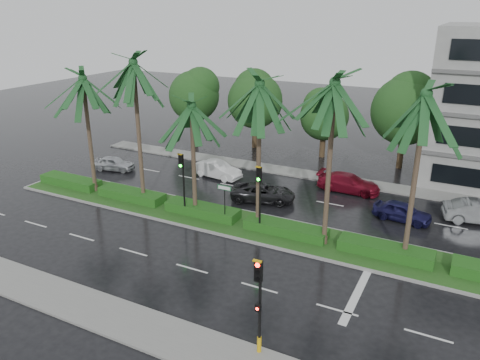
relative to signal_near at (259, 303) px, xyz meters
The scene contains 18 objects.
ground 11.42m from the signal_near, 122.58° to the left, with size 120.00×120.00×0.00m, color black.
near_sidewalk 6.53m from the signal_near, behind, with size 40.00×2.40×0.12m, color slate.
far_sidewalk 22.35m from the signal_near, 105.67° to the left, with size 40.00×2.00×0.12m, color slate.
median 12.24m from the signal_near, 120.00° to the left, with size 36.00×4.00×0.15m.
hedge 12.17m from the signal_near, 120.00° to the left, with size 35.20×1.40×0.60m.
lane_markings 9.76m from the signal_near, 108.30° to the left, with size 34.00×13.06×0.01m.
palm_row 13.95m from the signal_near, 124.85° to the left, with size 26.30×4.20×10.53m.
signal_near is the anchor object (origin of this frame).
signal_median_left 13.93m from the signal_near, 135.91° to the left, with size 0.34×0.42×4.36m.
signal_median_right 10.69m from the signal_near, 114.91° to the left, with size 0.34×0.42×4.36m.
street_sign 12.11m from the signal_near, 125.34° to the left, with size 0.95×0.09×2.60m.
bg_trees 27.70m from the signal_near, 102.09° to the left, with size 33.16×5.77×8.34m.
car_silver 25.67m from the signal_near, 144.11° to the left, with size 3.58×1.44×1.22m, color #B6B9BF.
car_white 21.23m from the signal_near, 124.28° to the left, with size 4.14×1.44×1.36m, color white.
car_darkgrey 16.16m from the signal_near, 113.88° to the left, with size 4.63×2.14×1.29m, color black.
car_red 19.50m from the signal_near, 94.43° to the left, with size 4.71×1.92×1.37m, color maroon.
car_blue 16.25m from the signal_near, 79.29° to the left, with size 3.73×1.50×1.27m, color #191848.
car_grey 19.39m from the signal_near, 67.14° to the left, with size 4.41×1.54×1.45m, color #585A5D.
Camera 1 is at (12.33, -23.31, 13.25)m, focal length 35.00 mm.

